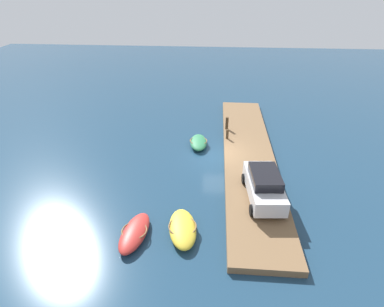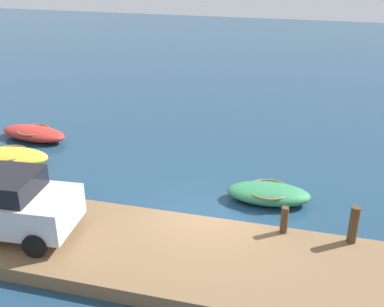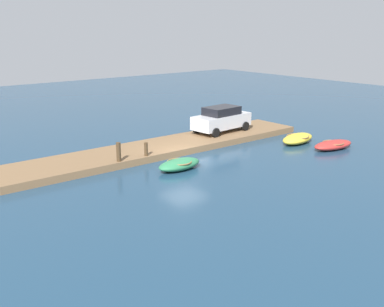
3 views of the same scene
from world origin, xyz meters
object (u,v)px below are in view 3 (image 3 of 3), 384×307
object	(u,v)px
rowboat_yellow	(298,138)
mooring_post_west	(146,149)
dinghy_green	(179,164)
mooring_post_mid_west	(119,152)
parked_car	(221,119)
rowboat_red	(333,145)

from	to	relation	value
rowboat_yellow	mooring_post_west	world-z (taller)	mooring_post_west
dinghy_green	mooring_post_mid_west	world-z (taller)	mooring_post_mid_west
dinghy_green	mooring_post_mid_west	bearing A→B (deg)	-46.23
dinghy_green	mooring_post_west	world-z (taller)	mooring_post_west
dinghy_green	parked_car	distance (m)	8.27
rowboat_red	dinghy_green	bearing A→B (deg)	-7.54
dinghy_green	rowboat_yellow	world-z (taller)	rowboat_yellow
rowboat_red	mooring_post_mid_west	xyz separation A→B (m)	(12.86, -5.06, 0.66)
rowboat_yellow	parked_car	size ratio (longest dim) A/B	0.73
rowboat_red	mooring_post_mid_west	size ratio (longest dim) A/B	2.99
rowboat_yellow	mooring_post_mid_west	world-z (taller)	mooring_post_mid_west
mooring_post_west	dinghy_green	bearing A→B (deg)	106.06
mooring_post_mid_west	parked_car	world-z (taller)	parked_car
dinghy_green	parked_car	xyz separation A→B (m)	(-7.02, -4.25, 1.03)
mooring_post_west	parked_car	world-z (taller)	parked_car
rowboat_yellow	mooring_post_mid_west	distance (m)	12.67
dinghy_green	mooring_post_west	bearing A→B (deg)	-77.28
mooring_post_west	mooring_post_mid_west	bearing A→B (deg)	0.00
mooring_post_mid_west	rowboat_yellow	bearing A→B (deg)	168.26
rowboat_red	mooring_post_west	bearing A→B (deg)	-17.28
rowboat_red	mooring_post_mid_west	distance (m)	13.83
dinghy_green	mooring_post_mid_west	size ratio (longest dim) A/B	2.58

